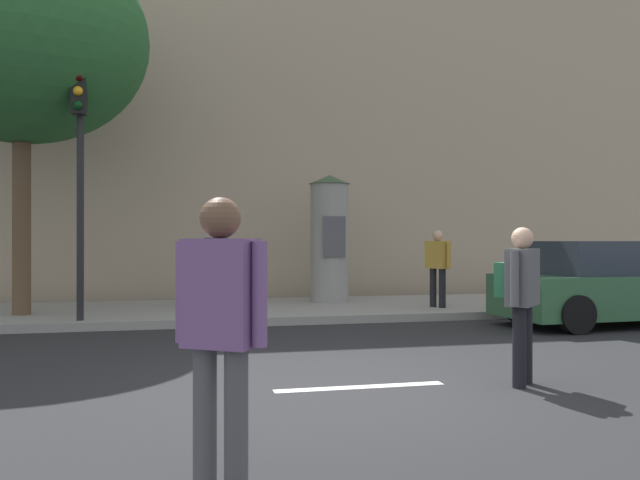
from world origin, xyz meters
name	(u,v)px	position (x,y,z in m)	size (l,w,h in m)	color
ground_plane	(360,387)	(0.00, 0.00, 0.00)	(80.00, 80.00, 0.00)	#232326
sidewalk_curb	(263,310)	(0.00, 7.00, 0.07)	(36.00, 4.00, 0.15)	gray
lane_markings	(360,387)	(0.00, 0.00, 0.00)	(25.80, 0.16, 0.01)	silver
building_backdrop	(238,123)	(0.00, 12.00, 4.85)	(36.00, 5.00, 9.69)	tan
traffic_light	(79,153)	(-3.40, 5.24, 3.01)	(0.24, 0.45, 4.25)	black
poster_column	(329,237)	(1.60, 7.75, 1.59)	(0.94, 0.94, 2.85)	gray
street_tree	(22,38)	(-4.57, 6.52, 5.27)	(4.59, 4.59, 7.08)	brown
pedestrian_tallest	(220,322)	(-1.63, -2.63, 1.04)	(0.51, 0.43, 1.77)	#4C4C51
pedestrian_with_backpack	(520,290)	(1.66, -0.29, 1.00)	(0.54, 0.54, 1.65)	black
pedestrian_with_bag	(217,259)	(-0.95, 7.15, 1.13)	(0.51, 0.53, 1.66)	black
pedestrian_near_pole	(438,262)	(3.46, 6.02, 1.08)	(0.43, 0.62, 1.58)	black
parked_car_blue	(618,285)	(5.98, 3.76, 0.72)	(4.56, 2.02, 1.51)	#2D5938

